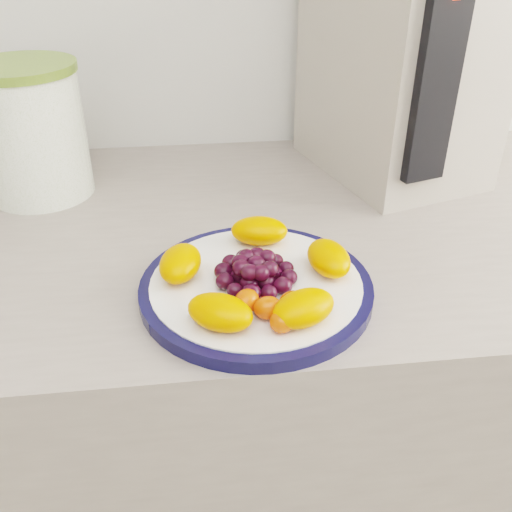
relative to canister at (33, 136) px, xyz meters
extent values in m
cube|color=gray|center=(0.30, -0.13, -0.54)|extent=(3.50, 0.60, 0.90)
cube|color=#966D56|center=(0.30, -0.13, -0.57)|extent=(3.48, 0.58, 0.84)
cylinder|color=#0D0E36|center=(0.29, -0.30, -0.08)|extent=(0.26, 0.26, 0.01)
cylinder|color=white|center=(0.29, -0.30, -0.08)|extent=(0.23, 0.23, 0.02)
cylinder|color=#587425|center=(0.00, 0.00, 0.00)|extent=(0.19, 0.19, 0.18)
cylinder|color=olive|center=(0.00, 0.00, 0.10)|extent=(0.20, 0.20, 0.01)
cube|color=#ADA396|center=(0.54, 0.03, 0.09)|extent=(0.27, 0.33, 0.35)
cube|color=black|center=(0.53, -0.12, 0.09)|extent=(0.06, 0.04, 0.26)
ellipsoid|color=#FF7100|center=(0.37, -0.29, -0.06)|extent=(0.05, 0.07, 0.03)
ellipsoid|color=#FF7100|center=(0.30, -0.21, -0.06)|extent=(0.08, 0.06, 0.03)
ellipsoid|color=#FF7100|center=(0.20, -0.28, -0.06)|extent=(0.06, 0.08, 0.03)
ellipsoid|color=#FF7100|center=(0.24, -0.37, -0.06)|extent=(0.08, 0.07, 0.03)
ellipsoid|color=#FF7100|center=(0.32, -0.37, -0.06)|extent=(0.08, 0.07, 0.03)
ellipsoid|color=black|center=(0.29, -0.30, -0.06)|extent=(0.02, 0.02, 0.02)
ellipsoid|color=black|center=(0.30, -0.30, -0.06)|extent=(0.02, 0.02, 0.02)
ellipsoid|color=black|center=(0.30, -0.28, -0.06)|extent=(0.02, 0.02, 0.02)
ellipsoid|color=black|center=(0.28, -0.28, -0.06)|extent=(0.02, 0.02, 0.02)
ellipsoid|color=black|center=(0.27, -0.30, -0.06)|extent=(0.02, 0.02, 0.02)
ellipsoid|color=black|center=(0.28, -0.31, -0.06)|extent=(0.02, 0.02, 0.02)
ellipsoid|color=black|center=(0.30, -0.31, -0.06)|extent=(0.02, 0.02, 0.02)
ellipsoid|color=black|center=(0.32, -0.29, -0.06)|extent=(0.02, 0.02, 0.02)
ellipsoid|color=black|center=(0.31, -0.27, -0.06)|extent=(0.02, 0.02, 0.02)
ellipsoid|color=black|center=(0.30, -0.26, -0.06)|extent=(0.02, 0.02, 0.02)
ellipsoid|color=black|center=(0.28, -0.26, -0.06)|extent=(0.02, 0.02, 0.02)
ellipsoid|color=black|center=(0.26, -0.27, -0.06)|extent=(0.02, 0.02, 0.02)
ellipsoid|color=black|center=(0.25, -0.29, -0.06)|extent=(0.02, 0.02, 0.02)
ellipsoid|color=black|center=(0.25, -0.31, -0.06)|extent=(0.02, 0.02, 0.02)
ellipsoid|color=black|center=(0.26, -0.32, -0.06)|extent=(0.02, 0.02, 0.02)
ellipsoid|color=black|center=(0.28, -0.33, -0.06)|extent=(0.02, 0.02, 0.02)
ellipsoid|color=black|center=(0.30, -0.33, -0.06)|extent=(0.02, 0.02, 0.02)
ellipsoid|color=black|center=(0.31, -0.32, -0.06)|extent=(0.02, 0.02, 0.02)
ellipsoid|color=black|center=(0.32, -0.31, -0.06)|extent=(0.02, 0.02, 0.02)
ellipsoid|color=black|center=(0.29, -0.30, -0.05)|extent=(0.02, 0.02, 0.02)
ellipsoid|color=black|center=(0.30, -0.29, -0.05)|extent=(0.02, 0.02, 0.02)
ellipsoid|color=black|center=(0.29, -0.28, -0.05)|extent=(0.02, 0.02, 0.02)
ellipsoid|color=black|center=(0.28, -0.28, -0.05)|extent=(0.02, 0.02, 0.02)
ellipsoid|color=black|center=(0.27, -0.29, -0.05)|extent=(0.02, 0.02, 0.02)
ellipsoid|color=black|center=(0.27, -0.30, -0.05)|extent=(0.02, 0.02, 0.02)
ellipsoid|color=black|center=(0.28, -0.31, -0.05)|extent=(0.02, 0.02, 0.02)
ellipsoid|color=black|center=(0.29, -0.32, -0.05)|extent=(0.02, 0.02, 0.02)
ellipsoid|color=black|center=(0.30, -0.31, -0.05)|extent=(0.02, 0.02, 0.02)
ellipsoid|color=#EA410A|center=(0.29, -0.36, -0.06)|extent=(0.03, 0.03, 0.02)
ellipsoid|color=#EA410A|center=(0.32, -0.36, -0.06)|extent=(0.04, 0.03, 0.02)
ellipsoid|color=#EA410A|center=(0.30, -0.38, -0.06)|extent=(0.04, 0.04, 0.02)
ellipsoid|color=#EA410A|center=(0.27, -0.35, -0.06)|extent=(0.04, 0.04, 0.02)
camera|label=1|loc=(0.22, -0.81, 0.29)|focal=40.00mm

